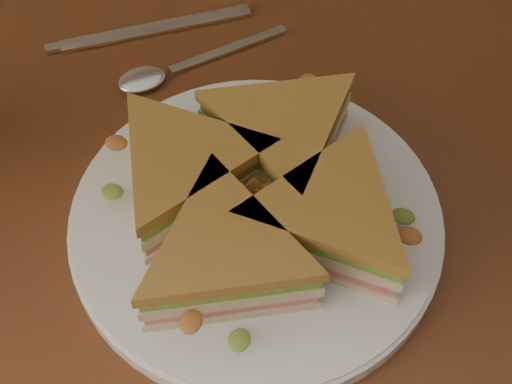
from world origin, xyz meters
TOP-DOWN VIEW (x-y plane):
  - table at (0.00, 0.00)m, footprint 1.20×0.80m
  - plate at (-0.06, -0.09)m, footprint 0.31×0.31m
  - sandwich_wedges at (-0.06, -0.09)m, footprint 0.31×0.31m
  - crisps_mound at (-0.06, -0.09)m, footprint 0.09×0.09m
  - spoon at (-0.07, 0.11)m, footprint 0.18×0.03m
  - knife at (-0.07, 0.18)m, footprint 0.21×0.04m

SIDE VIEW (x-z plane):
  - table at x=0.00m, z-range 0.28..1.03m
  - knife at x=-0.07m, z-range 0.75..0.75m
  - spoon at x=-0.07m, z-range 0.75..0.76m
  - plate at x=-0.06m, z-range 0.75..0.77m
  - crisps_mound at x=-0.06m, z-range 0.77..0.82m
  - sandwich_wedges at x=-0.06m, z-range 0.77..0.82m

